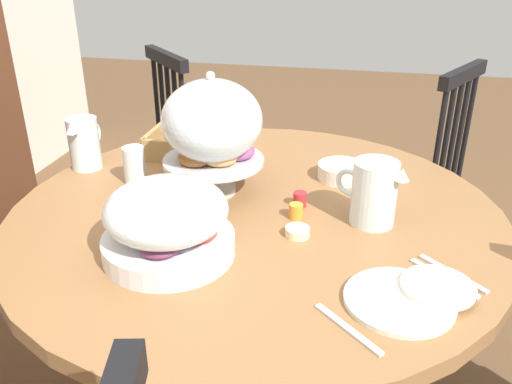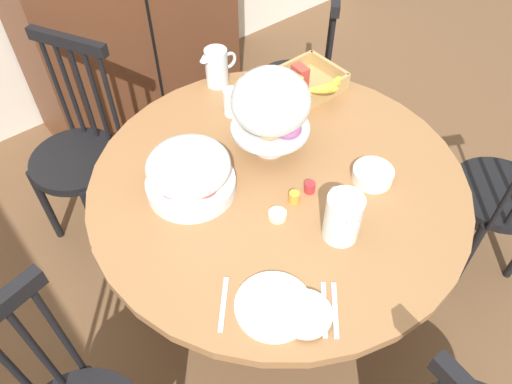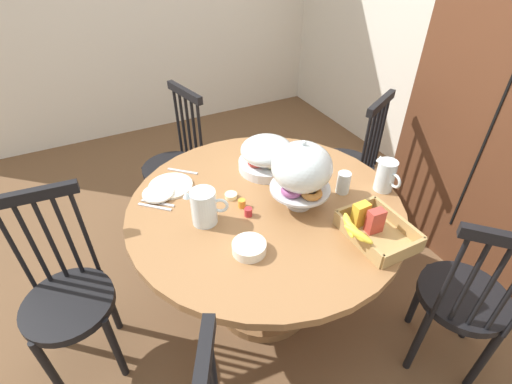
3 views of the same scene
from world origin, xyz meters
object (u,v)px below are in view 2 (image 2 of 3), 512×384
object	(u,v)px
orange_juice_pitcher	(342,219)
butter_dish	(277,215)
cereal_basket	(305,85)
drinking_glass	(232,102)
windsor_chair_host_seat	(503,197)
cereal_bowl	(373,175)
dining_table	(277,213)
fruit_platter_covered	(189,172)
pastry_stand_with_dome	(271,105)
china_plate_small	(305,314)
windsor_chair_by_cabinet	(80,156)
milk_pitcher	(217,69)
windsor_chair_near_window	(298,84)
china_plate_large	(274,306)

from	to	relation	value
orange_juice_pitcher	butter_dish	xyz separation A→B (m)	(-0.11, 0.17, -0.06)
cereal_basket	drinking_glass	distance (m)	0.32
windsor_chair_host_seat	cereal_bowl	world-z (taller)	windsor_chair_host_seat
windsor_chair_host_seat	butter_dish	size ratio (longest dim) A/B	16.25
cereal_bowl	windsor_chair_host_seat	bearing A→B (deg)	-24.20
dining_table	fruit_platter_covered	size ratio (longest dim) A/B	4.35
fruit_platter_covered	drinking_glass	size ratio (longest dim) A/B	2.73
orange_juice_pitcher	drinking_glass	distance (m)	0.69
dining_table	windsor_chair_host_seat	bearing A→B (deg)	-29.49
cereal_basket	drinking_glass	bearing A→B (deg)	164.67
pastry_stand_with_dome	fruit_platter_covered	xyz separation A→B (m)	(-0.34, 0.01, -0.11)
windsor_chair_host_seat	drinking_glass	distance (m)	1.18
pastry_stand_with_dome	orange_juice_pitcher	bearing A→B (deg)	-101.21
windsor_chair_host_seat	china_plate_small	bearing A→B (deg)	178.46
cereal_basket	windsor_chair_host_seat	bearing A→B (deg)	-60.59
windsor_chair_by_cabinet	drinking_glass	bearing A→B (deg)	-43.69
windsor_chair_host_seat	fruit_platter_covered	xyz separation A→B (m)	(-1.09, 0.62, 0.37)
orange_juice_pitcher	cereal_bowl	xyz separation A→B (m)	(0.26, 0.09, -0.05)
pastry_stand_with_dome	milk_pitcher	xyz separation A→B (m)	(0.09, 0.44, -0.12)
china_plate_small	butter_dish	distance (m)	0.36
cereal_basket	cereal_bowl	bearing A→B (deg)	-106.80
windsor_chair_near_window	drinking_glass	xyz separation A→B (m)	(-0.62, -0.26, 0.34)
orange_juice_pitcher	china_plate_small	bearing A→B (deg)	-153.43
cereal_basket	china_plate_small	bearing A→B (deg)	-132.93
fruit_platter_covered	milk_pitcher	distance (m)	0.60
milk_pitcher	china_plate_large	size ratio (longest dim) A/B	0.79
windsor_chair_near_window	windsor_chair_host_seat	size ratio (longest dim) A/B	1.00
drinking_glass	milk_pitcher	bearing A→B (deg)	69.33
windsor_chair_by_cabinet	china_plate_small	xyz separation A→B (m)	(0.12, -1.30, 0.30)
windsor_chair_near_window	windsor_chair_by_cabinet	world-z (taller)	same
orange_juice_pitcher	cereal_basket	size ratio (longest dim) A/B	0.58
windsor_chair_by_cabinet	fruit_platter_covered	bearing A→B (deg)	-78.13
windsor_chair_near_window	china_plate_small	distance (m)	1.50
orange_juice_pitcher	china_plate_small	world-z (taller)	orange_juice_pitcher
china_plate_large	windsor_chair_near_window	bearing A→B (deg)	43.95
cereal_basket	milk_pitcher	bearing A→B (deg)	130.07
fruit_platter_covered	orange_juice_pitcher	distance (m)	0.51
orange_juice_pitcher	dining_table	bearing A→B (deg)	88.31
cereal_basket	windsor_chair_near_window	bearing A→B (deg)	48.08
windsor_chair_near_window	orange_juice_pitcher	bearing A→B (deg)	-127.26
milk_pitcher	cereal_bowl	bearing A→B (deg)	-83.99
windsor_chair_host_seat	orange_juice_pitcher	world-z (taller)	windsor_chair_host_seat
orange_juice_pitcher	china_plate_small	size ratio (longest dim) A/B	1.23
orange_juice_pitcher	milk_pitcher	size ratio (longest dim) A/B	1.06
windsor_chair_near_window	cereal_bowl	bearing A→B (deg)	-118.53
dining_table	milk_pitcher	xyz separation A→B (m)	(0.16, 0.58, 0.27)
cereal_basket	fruit_platter_covered	bearing A→B (deg)	-167.12
windsor_chair_host_seat	pastry_stand_with_dome	world-z (taller)	pastry_stand_with_dome
windsor_chair_by_cabinet	orange_juice_pitcher	xyz separation A→B (m)	(0.40, -1.16, 0.36)
orange_juice_pitcher	china_plate_large	bearing A→B (deg)	-169.14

